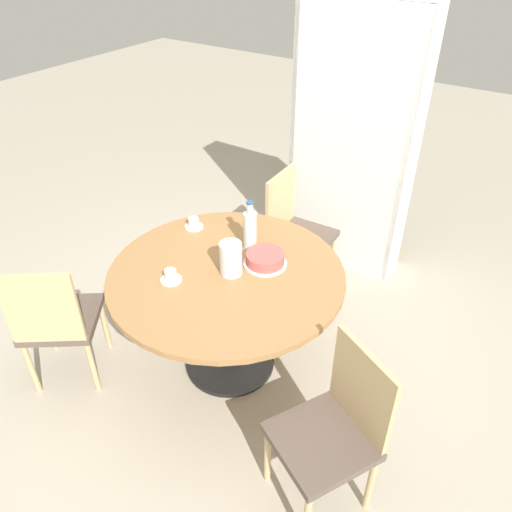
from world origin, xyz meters
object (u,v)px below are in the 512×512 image
at_px(chair_b, 295,229).
at_px(coffee_pot, 231,257).
at_px(cup_a, 194,223).
at_px(cake_main, 265,259).
at_px(cup_b, 171,276).
at_px(chair_c, 57,320).
at_px(water_bottle, 250,229).
at_px(chair_a, 334,428).
at_px(bookshelf, 351,147).

relative_size(chair_b, coffee_pot, 3.83).
xyz_separation_m(chair_b, cup_a, (-0.35, -0.72, 0.29)).
bearing_deg(cake_main, cup_b, -130.02).
height_order(chair_c, water_bottle, water_bottle).
height_order(chair_b, cup_a, chair_b).
bearing_deg(chair_a, bookshelf, 142.17).
bearing_deg(bookshelf, cake_main, 94.13).
bearing_deg(cup_a, coffee_pot, -27.99).
height_order(bookshelf, water_bottle, bookshelf).
relative_size(chair_b, cake_main, 3.57).
relative_size(water_bottle, cup_b, 2.59).
bearing_deg(chair_c, chair_a, 151.69).
bearing_deg(chair_c, cup_a, -144.59).
distance_m(chair_a, water_bottle, 1.23).
xyz_separation_m(coffee_pot, water_bottle, (-0.06, 0.27, 0.02)).
xyz_separation_m(chair_b, cup_b, (-0.10, -1.22, 0.29)).
bearing_deg(chair_b, chair_c, 155.69).
relative_size(chair_a, chair_b, 1.00).
distance_m(chair_c, water_bottle, 1.24).
relative_size(chair_c, coffee_pot, 3.83).
bearing_deg(coffee_pot, cup_b, -134.23).
height_order(bookshelf, cup_b, bookshelf).
distance_m(water_bottle, cup_b, 0.56).
bearing_deg(cup_b, cake_main, 49.98).
relative_size(cake_main, cup_b, 2.09).
height_order(bookshelf, cake_main, bookshelf).
distance_m(cake_main, cup_a, 0.61).
xyz_separation_m(chair_b, coffee_pot, (0.13, -0.98, 0.37)).
bearing_deg(chair_b, cake_main, -165.15).
xyz_separation_m(water_bottle, cup_b, (-0.18, -0.52, -0.10)).
bearing_deg(water_bottle, cake_main, -29.92).
bearing_deg(bookshelf, water_bottle, 86.34).
distance_m(chair_c, coffee_pot, 1.09).
height_order(chair_b, water_bottle, water_bottle).
bearing_deg(chair_a, cake_main, 170.12).
bearing_deg(bookshelf, coffee_pot, 89.26).
bearing_deg(cup_a, chair_b, 63.78).
height_order(chair_b, bookshelf, bookshelf).
xyz_separation_m(chair_c, cup_a, (0.30, 0.91, 0.29)).
relative_size(chair_c, cup_b, 7.48).
height_order(coffee_pot, water_bottle, water_bottle).
bearing_deg(chair_b, cup_b, 172.85).
relative_size(chair_b, chair_c, 1.00).
height_order(cup_a, cup_b, same).
distance_m(cake_main, cup_b, 0.55).
xyz_separation_m(bookshelf, cake_main, (0.10, -1.32, -0.20)).
bearing_deg(chair_c, coffee_pot, -176.75).
bearing_deg(chair_a, chair_c, -144.17).
xyz_separation_m(cake_main, cup_b, (-0.35, -0.42, -0.01)).
height_order(chair_b, coffee_pot, coffee_pot).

